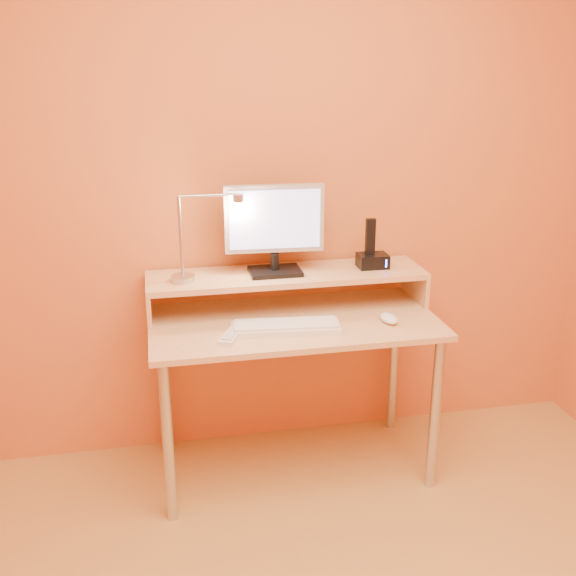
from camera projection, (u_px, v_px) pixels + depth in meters
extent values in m
cube|color=#D56636|center=(279.00, 180.00, 2.92)|extent=(3.00, 0.04, 2.50)
cylinder|color=#B9B9C1|center=(168.00, 443.00, 2.58)|extent=(0.04, 0.04, 0.69)
cylinder|color=#B9B9C1|center=(435.00, 414.00, 2.79)|extent=(0.04, 0.04, 0.69)
cylinder|color=#B9B9C1|center=(164.00, 384.00, 3.05)|extent=(0.04, 0.04, 0.69)
cylinder|color=#B9B9C1|center=(393.00, 363.00, 3.25)|extent=(0.04, 0.04, 0.69)
cube|color=#EAB279|center=(294.00, 322.00, 2.80)|extent=(1.20, 0.60, 0.02)
cube|color=#EAB279|center=(149.00, 302.00, 2.80)|extent=(0.02, 0.30, 0.14)
cube|color=#EAB279|center=(415.00, 284.00, 3.03)|extent=(0.02, 0.30, 0.14)
cube|color=#EAB279|center=(287.00, 275.00, 2.89)|extent=(1.20, 0.30, 0.02)
cube|color=black|center=(275.00, 271.00, 2.87)|extent=(0.22, 0.16, 0.02)
cylinder|color=black|center=(275.00, 261.00, 2.86)|extent=(0.04, 0.04, 0.07)
cube|color=#B4B4BA|center=(274.00, 219.00, 2.80)|extent=(0.42, 0.06, 0.29)
cube|color=black|center=(273.00, 217.00, 2.83)|extent=(0.38, 0.03, 0.24)
cube|color=#BCBDFB|center=(275.00, 220.00, 2.79)|extent=(0.38, 0.03, 0.25)
cylinder|color=#B9B9C1|center=(183.00, 278.00, 2.77)|extent=(0.10, 0.10, 0.02)
cylinder|color=#B9B9C1|center=(181.00, 237.00, 2.71)|extent=(0.01, 0.01, 0.33)
cylinder|color=#B9B9C1|center=(209.00, 195.00, 2.68)|extent=(0.24, 0.01, 0.01)
cylinder|color=#B9B9C1|center=(238.00, 198.00, 2.71)|extent=(0.04, 0.04, 0.03)
cylinder|color=#FFEAC6|center=(238.00, 202.00, 2.71)|extent=(0.03, 0.03, 0.00)
cube|color=black|center=(373.00, 261.00, 2.95)|extent=(0.13, 0.10, 0.06)
cube|color=black|center=(370.00, 237.00, 2.91)|extent=(0.04, 0.03, 0.16)
cube|color=#373FF1|center=(386.00, 263.00, 2.91)|extent=(0.01, 0.00, 0.04)
cube|color=white|center=(286.00, 327.00, 2.69)|extent=(0.45, 0.18, 0.02)
ellipsoid|color=white|center=(389.00, 318.00, 2.76)|extent=(0.07, 0.11, 0.04)
cube|color=white|center=(233.00, 334.00, 2.63)|extent=(0.13, 0.20, 0.02)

